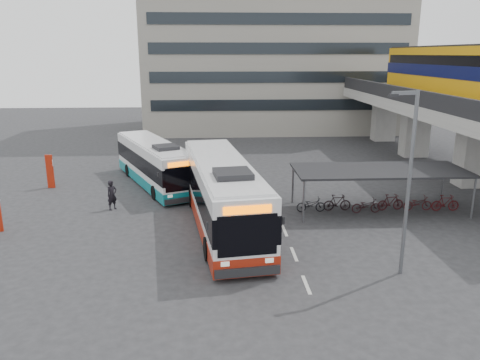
{
  "coord_description": "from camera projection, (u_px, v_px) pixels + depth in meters",
  "views": [
    {
      "loc": [
        -1.14,
        -23.01,
        9.07
      ],
      "look_at": [
        0.3,
        3.03,
        2.0
      ],
      "focal_mm": 35.0,
      "sensor_mm": 36.0,
      "label": 1
    }
  ],
  "objects": [
    {
      "name": "bus_teal",
      "position": [
        154.0,
        163.0,
        33.15
      ],
      "size": [
        6.8,
        11.21,
        3.31
      ],
      "rotation": [
        0.0,
        0.0,
        0.42
      ],
      "color": "white",
      "rests_on": "ground"
    },
    {
      "name": "office_block",
      "position": [
        272.0,
        24.0,
        56.35
      ],
      "size": [
        30.0,
        15.0,
        25.0
      ],
      "primitive_type": "cube",
      "color": "gray",
      "rests_on": "ground"
    },
    {
      "name": "bus_main",
      "position": [
        222.0,
        194.0,
        24.97
      ],
      "size": [
        4.61,
        13.43,
        3.89
      ],
      "rotation": [
        0.0,
        0.0,
        0.14
      ],
      "color": "white",
      "rests_on": "ground"
    },
    {
      "name": "pedestrian",
      "position": [
        112.0,
        195.0,
        27.89
      ],
      "size": [
        0.77,
        0.77,
        1.8
      ],
      "primitive_type": "imported",
      "rotation": [
        0.0,
        0.0,
        0.79
      ],
      "color": "black",
      "rests_on": "ground"
    },
    {
      "name": "bike_shelter",
      "position": [
        378.0,
        187.0,
        27.57
      ],
      "size": [
        10.0,
        4.0,
        2.54
      ],
      "color": "#595B60",
      "rests_on": "ground"
    },
    {
      "name": "sign_totem_north",
      "position": [
        50.0,
        171.0,
        32.38
      ],
      "size": [
        0.51,
        0.19,
        2.34
      ],
      "rotation": [
        0.0,
        0.0,
        -0.09
      ],
      "color": "#A21D09",
      "rests_on": "ground"
    },
    {
      "name": "lamp_post",
      "position": [
        408.0,
        174.0,
        18.79
      ],
      "size": [
        1.33,
        0.51,
        7.72
      ],
      "rotation": [
        0.0,
        0.0,
        0.28
      ],
      "color": "#595B60",
      "rests_on": "ground"
    },
    {
      "name": "ground",
      "position": [
        237.0,
        232.0,
        24.61
      ],
      "size": [
        120.0,
        120.0,
        0.0
      ],
      "primitive_type": "plane",
      "color": "#28282B",
      "rests_on": "ground"
    },
    {
      "name": "viaduct",
      "position": [
        452.0,
        92.0,
        35.52
      ],
      "size": [
        8.0,
        32.0,
        9.68
      ],
      "color": "gray",
      "rests_on": "ground"
    },
    {
      "name": "road_markings",
      "position": [
        294.0,
        254.0,
        21.85
      ],
      "size": [
        0.15,
        7.6,
        0.01
      ],
      "color": "beige",
      "rests_on": "ground"
    }
  ]
}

